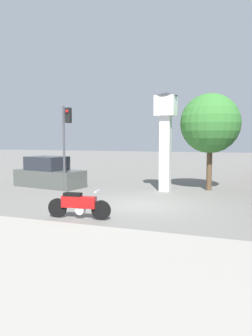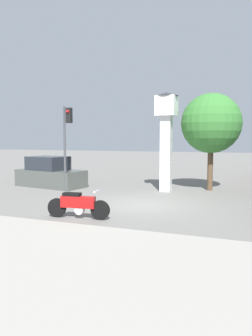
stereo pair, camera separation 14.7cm
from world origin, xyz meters
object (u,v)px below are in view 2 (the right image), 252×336
object	(u,v)px
traffic_light	(67,133)
parked_car	(50,174)
motorcycle	(78,205)
street_tree	(211,124)
clock_tower	(166,127)

from	to	relation	value
traffic_light	parked_car	bearing A→B (deg)	148.34
motorcycle	traffic_light	distance (m)	6.83
motorcycle	street_tree	bearing A→B (deg)	59.98
clock_tower	motorcycle	bearing A→B (deg)	-101.03
clock_tower	parked_car	bearing A→B (deg)	-173.55
clock_tower	traffic_light	xyz separation A→B (m)	(-4.97, -1.96, -0.36)
motorcycle	street_tree	world-z (taller)	street_tree
clock_tower	street_tree	bearing A→B (deg)	28.43
parked_car	clock_tower	bearing A→B (deg)	16.40
parked_car	traffic_light	bearing A→B (deg)	-21.70
motorcycle	street_tree	xyz separation A→B (m)	(3.60, 8.34, 3.17)
motorcycle	traffic_light	world-z (taller)	traffic_light
parked_car	motorcycle	bearing A→B (deg)	-39.31
motorcycle	traffic_light	bearing A→B (deg)	117.87
clock_tower	street_tree	xyz separation A→B (m)	(2.21, 1.19, 0.17)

